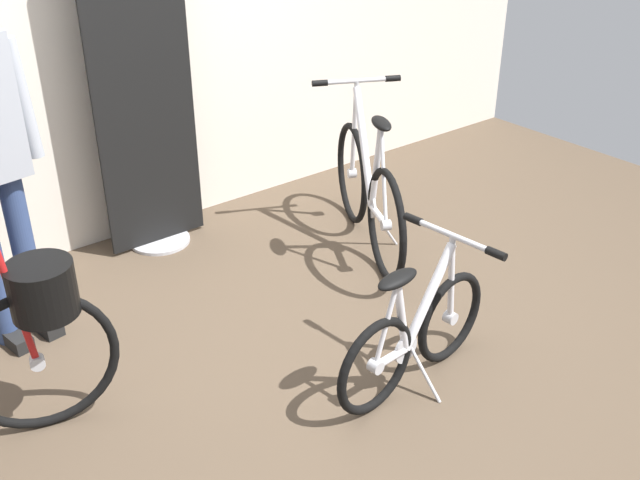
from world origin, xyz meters
name	(u,v)px	position (x,y,z in m)	size (l,w,h in m)	color
ground_plane	(334,364)	(0.00, 0.00, 0.00)	(6.64, 6.64, 0.00)	brown
floor_banner_stand	(145,111)	(-0.07, 1.59, 0.83)	(0.60, 0.36, 1.84)	#B7B7BC
folding_bike_foreground	(415,332)	(0.20, -0.31, 0.27)	(0.96, 0.53, 0.69)	black
display_bike_right	(368,191)	(0.89, 0.78, 0.36)	(0.69, 1.24, 0.95)	black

